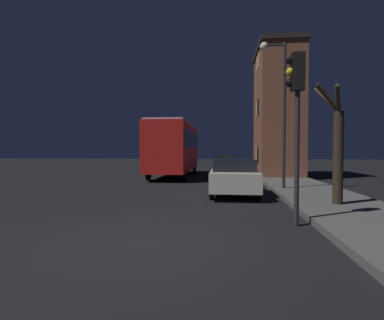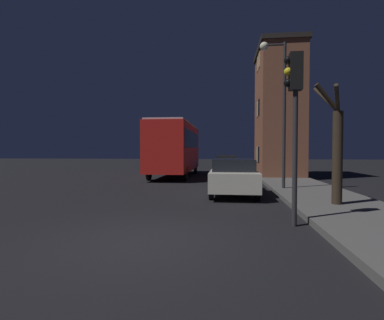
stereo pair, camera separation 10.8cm
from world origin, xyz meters
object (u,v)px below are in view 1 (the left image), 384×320
(streetlamp, at_px, (278,93))
(car_far_lane, at_px, (226,161))
(bare_tree, at_px, (337,145))
(car_near_lane, at_px, (234,176))
(car_mid_lane, at_px, (226,165))
(bus, at_px, (174,145))
(traffic_light, at_px, (296,102))

(streetlamp, relative_size, car_far_lane, 1.55)
(streetlamp, relative_size, bare_tree, 1.67)
(car_near_lane, height_order, car_far_lane, car_near_lane)
(streetlamp, bearing_deg, bare_tree, -73.98)
(car_mid_lane, bearing_deg, streetlamp, -76.06)
(streetlamp, xyz_separation_m, bus, (-5.89, 7.34, -2.20))
(bus, relative_size, car_near_lane, 2.14)
(bus, xyz_separation_m, car_mid_lane, (3.64, 1.71, -1.44))
(bus, height_order, car_mid_lane, bus)
(traffic_light, bearing_deg, bus, 111.04)
(bus, relative_size, car_mid_lane, 2.09)
(streetlamp, height_order, traffic_light, streetlamp)
(bus, xyz_separation_m, car_far_lane, (3.78, 10.55, -1.47))
(bare_tree, bearing_deg, traffic_light, -127.54)
(bare_tree, relative_size, car_far_lane, 0.93)
(bare_tree, xyz_separation_m, car_near_lane, (-3.11, 2.73, -1.23))
(bus, bearing_deg, car_near_lane, -65.41)
(traffic_light, relative_size, bus, 0.46)
(streetlamp, xyz_separation_m, car_near_lane, (-1.98, -1.19, -3.63))
(streetlamp, bearing_deg, traffic_light, -96.02)
(traffic_light, bearing_deg, car_mid_lane, 95.92)
(traffic_light, xyz_separation_m, bare_tree, (1.79, 2.33, -1.00))
(car_far_lane, bearing_deg, traffic_light, -86.57)
(streetlamp, height_order, car_mid_lane, streetlamp)
(streetlamp, distance_m, bus, 9.67)
(car_near_lane, bearing_deg, traffic_light, -75.35)
(traffic_light, relative_size, bare_tree, 1.08)
(car_near_lane, bearing_deg, bare_tree, -41.32)
(streetlamp, bearing_deg, bus, 128.73)
(bare_tree, relative_size, bus, 0.43)
(traffic_light, relative_size, car_far_lane, 1.00)
(car_near_lane, xyz_separation_m, car_far_lane, (-0.13, 19.08, -0.04))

